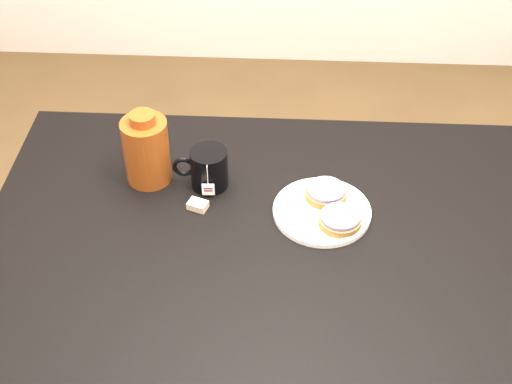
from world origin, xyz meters
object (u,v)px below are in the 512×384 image
(bagel_back, at_px, (326,193))
(teabag_pouch, at_px, (198,205))
(mug, at_px, (208,168))
(table, at_px, (286,260))
(bagel_package, at_px, (146,150))
(bagel_front, at_px, (340,220))
(plate, at_px, (322,211))

(bagel_back, relative_size, teabag_pouch, 2.46)
(mug, bearing_deg, table, -42.72)
(bagel_back, xyz_separation_m, teabag_pouch, (-0.30, -0.04, -0.02))
(bagel_back, xyz_separation_m, bagel_package, (-0.43, 0.06, 0.06))
(table, bearing_deg, bagel_back, 53.87)
(mug, bearing_deg, bagel_package, 170.50)
(table, distance_m, bagel_front, 0.16)
(table, xyz_separation_m, mug, (-0.20, 0.17, 0.13))
(table, distance_m, bagel_back, 0.19)
(plate, bearing_deg, bagel_package, 165.72)
(bagel_front, height_order, teabag_pouch, bagel_front)
(bagel_back, bearing_deg, bagel_package, 171.77)
(plate, relative_size, teabag_pouch, 5.11)
(bagel_back, relative_size, bagel_package, 0.58)
(plate, distance_m, bagel_back, 0.05)
(plate, height_order, mug, mug)
(table, height_order, mug, mug)
(bagel_front, relative_size, bagel_package, 0.72)
(bagel_front, bearing_deg, mug, 156.72)
(table, distance_m, plate, 0.14)
(table, relative_size, bagel_back, 12.65)
(table, relative_size, plate, 6.09)
(mug, bearing_deg, plate, -20.37)
(plate, relative_size, bagel_package, 1.20)
(bagel_back, height_order, bagel_package, bagel_package)
(plate, xyz_separation_m, mug, (-0.27, 0.09, 0.04))
(plate, xyz_separation_m, bagel_package, (-0.42, 0.11, 0.08))
(teabag_pouch, bearing_deg, bagel_package, 141.54)
(table, relative_size, teabag_pouch, 31.11)
(teabag_pouch, relative_size, bagel_package, 0.24)
(table, xyz_separation_m, teabag_pouch, (-0.21, 0.08, 0.09))
(mug, relative_size, bagel_package, 0.71)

